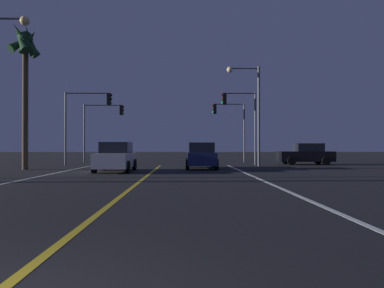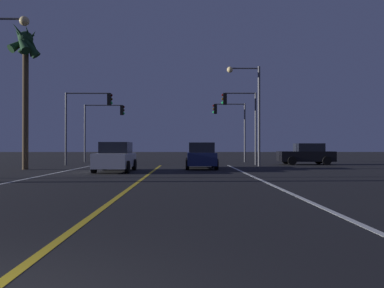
{
  "view_description": "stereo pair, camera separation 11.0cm",
  "coord_description": "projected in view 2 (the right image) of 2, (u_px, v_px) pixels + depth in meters",
  "views": [
    {
      "loc": [
        1.84,
        -2.76,
        1.44
      ],
      "look_at": [
        2.33,
        21.94,
        1.61
      ],
      "focal_mm": 35.51,
      "sensor_mm": 36.0,
      "label": 1
    },
    {
      "loc": [
        1.95,
        -2.76,
        1.44
      ],
      "look_at": [
        2.33,
        21.94,
        1.61
      ],
      "focal_mm": 35.51,
      "sensor_mm": 36.0,
      "label": 2
    }
  ],
  "objects": [
    {
      "name": "lane_edge_right",
      "position": [
        280.0,
        189.0,
        12.93
      ],
      "size": [
        0.16,
        32.27,
        0.01
      ],
      "primitive_type": "cube",
      "color": "silver",
      "rests_on": "ground"
    },
    {
      "name": "lane_center_divider",
      "position": [
        129.0,
        189.0,
        12.85
      ],
      "size": [
        0.16,
        32.27,
        0.01
      ],
      "primitive_type": "cube",
      "color": "gold",
      "rests_on": "ground"
    },
    {
      "name": "car_crossing_side",
      "position": [
        307.0,
        154.0,
        30.33
      ],
      "size": [
        4.3,
        2.02,
        1.7
      ],
      "rotation": [
        0.0,
        0.0,
        3.14
      ],
      "color": "black",
      "rests_on": "ground"
    },
    {
      "name": "car_ahead_far",
      "position": [
        201.0,
        156.0,
        24.78
      ],
      "size": [
        2.02,
        4.3,
        1.7
      ],
      "rotation": [
        0.0,
        0.0,
        1.57
      ],
      "color": "black",
      "rests_on": "ground"
    },
    {
      "name": "car_oncoming",
      "position": [
        116.0,
        157.0,
        21.84
      ],
      "size": [
        2.02,
        4.3,
        1.7
      ],
      "rotation": [
        0.0,
        0.0,
        -1.57
      ],
      "color": "black",
      "rests_on": "ground"
    },
    {
      "name": "traffic_light_near_right",
      "position": [
        240.0,
        112.0,
        29.6
      ],
      "size": [
        2.74,
        0.36,
        5.67
      ],
      "rotation": [
        0.0,
        0.0,
        3.14
      ],
      "color": "#4C4C51",
      "rests_on": "ground"
    },
    {
      "name": "traffic_light_near_left",
      "position": [
        88.0,
        111.0,
        29.42
      ],
      "size": [
        3.68,
        0.36,
        5.64
      ],
      "color": "#4C4C51",
      "rests_on": "ground"
    },
    {
      "name": "traffic_light_far_right",
      "position": [
        229.0,
        119.0,
        35.1
      ],
      "size": [
        3.06,
        0.36,
        5.43
      ],
      "rotation": [
        0.0,
        0.0,
        3.14
      ],
      "color": "#4C4C51",
      "rests_on": "ground"
    },
    {
      "name": "traffic_light_far_left",
      "position": [
        104.0,
        119.0,
        34.92
      ],
      "size": [
        3.73,
        0.36,
        5.31
      ],
      "color": "#4C4C51",
      "rests_on": "ground"
    },
    {
      "name": "street_lamp_right_near",
      "position": [
        380.0,
        12.0,
        9.33
      ],
      "size": [
        2.37,
        0.44,
        7.37
      ],
      "rotation": [
        0.0,
        0.0,
        3.14
      ],
      "color": "#4C4C51",
      "rests_on": "ground"
    },
    {
      "name": "street_lamp_right_far",
      "position": [
        251.0,
        102.0,
        27.72
      ],
      "size": [
        2.44,
        0.44,
        7.32
      ],
      "rotation": [
        0.0,
        0.0,
        3.14
      ],
      "color": "#4C4C51",
      "rests_on": "ground"
    },
    {
      "name": "palm_tree_left_mid",
      "position": [
        25.0,
        54.0,
        23.77
      ],
      "size": [
        2.14,
        2.24,
        9.22
      ],
      "color": "#473826",
      "rests_on": "ground"
    }
  ]
}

